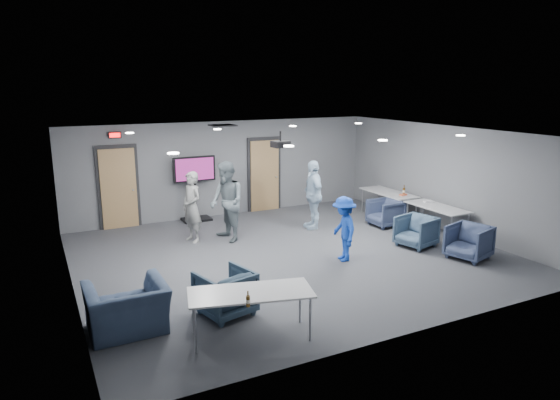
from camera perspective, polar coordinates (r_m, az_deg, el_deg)
name	(u,v)px	position (r m, az deg, el deg)	size (l,w,h in m)	color
floor	(291,255)	(11.20, 1.21, -6.28)	(9.00, 9.00, 0.00)	#3E4046
ceiling	(291,133)	(10.61, 1.28, 7.61)	(9.00, 9.00, 0.00)	silver
wall_back	(226,169)	(14.41, -6.23, 3.60)	(9.00, 0.02, 2.70)	slate
wall_front	(418,249)	(7.65, 15.46, -5.43)	(9.00, 0.02, 2.70)	slate
wall_left	(67,221)	(9.63, -23.16, -2.20)	(0.02, 8.00, 2.70)	slate
wall_right	(446,179)	(13.49, 18.41, 2.34)	(0.02, 8.00, 2.70)	slate
door_left	(119,188)	(13.68, -17.97, 1.31)	(1.06, 0.17, 2.24)	black
door_right	(264,175)	(14.87, -1.80, 2.86)	(1.06, 0.17, 2.24)	black
exit_sign	(115,135)	(13.46, -18.37, 7.06)	(0.32, 0.08, 0.16)	black
hvac_diffuser	(223,125)	(12.96, -6.58, 8.47)	(0.60, 0.60, 0.03)	black
downlights	(291,134)	(10.61, 1.28, 7.53)	(6.18, 3.78, 0.02)	white
person_a	(192,207)	(12.08, -10.02, -0.79)	(0.62, 0.41, 1.71)	gray
person_b	(227,202)	(12.00, -6.11, -0.20)	(0.94, 0.73, 1.94)	slate
person_c	(313,195)	(13.04, 3.79, 0.62)	(1.06, 0.44, 1.80)	silver
person_d	(344,229)	(10.75, 7.29, -3.30)	(0.91, 0.52, 1.40)	#1B42B0
chair_right_a	(385,213)	(13.61, 11.92, -1.46)	(0.76, 0.78, 0.71)	#333D59
chair_right_b	(416,231)	(12.08, 15.29, -3.48)	(0.78, 0.80, 0.73)	#3B5066
chair_right_c	(469,242)	(11.60, 20.77, -4.51)	(0.80, 0.82, 0.75)	#374360
chair_front_a	(225,293)	(8.38, -6.30, -10.47)	(0.81, 0.83, 0.76)	#324456
chair_front_b	(127,308)	(8.12, -17.11, -11.76)	(1.18, 1.03, 0.77)	#3C4C68
table_right_a	(389,194)	(14.46, 12.31, 0.72)	(0.75, 1.81, 0.73)	#ABADB0
table_right_b	(437,208)	(13.08, 17.51, -0.92)	(0.71, 1.70, 0.73)	#ABADB0
table_front_left	(251,294)	(7.52, -3.39, -10.72)	(1.97, 1.20, 0.73)	#ABADB0
bottle_front	(248,301)	(7.00, -3.67, -11.43)	(0.06, 0.06, 0.23)	#52340E
bottle_right	(404,191)	(14.18, 13.97, 0.98)	(0.07, 0.07, 0.27)	#52340E
snack_box	(403,195)	(14.11, 13.91, 0.60)	(0.18, 0.12, 0.04)	#D65A35
wrapper	(428,201)	(13.46, 16.57, -0.15)	(0.21, 0.14, 0.05)	silver
tv_stand	(195,184)	(13.92, -9.69, 1.76)	(1.17, 0.56, 1.80)	black
projector	(281,144)	(11.26, 0.06, 6.42)	(0.39, 0.37, 0.36)	black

